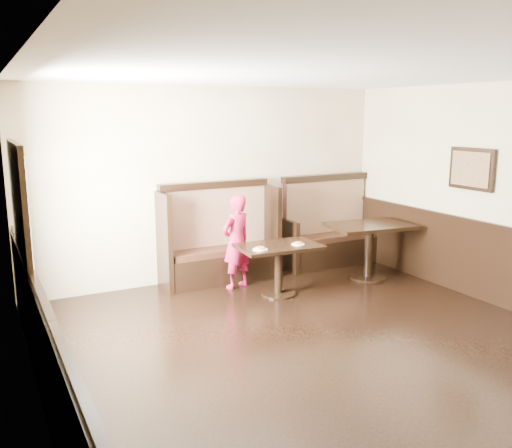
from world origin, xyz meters
TOP-DOWN VIEW (x-y plane):
  - ground at (0.00, 0.00)m, footprint 7.00×7.00m
  - room_shell at (-0.30, 0.28)m, footprint 7.00×7.00m
  - booth_main at (0.00, 3.30)m, footprint 1.75×0.72m
  - booth_neighbor at (1.95, 3.29)m, footprint 1.65×0.72m
  - table_main at (0.44, 2.31)m, footprint 1.13×0.76m
  - table_neighbor at (2.01, 2.34)m, footprint 1.27×0.92m
  - child at (0.08, 2.86)m, footprint 0.56×0.46m
  - pizza_plate_left at (0.10, 2.19)m, footprint 0.20×0.20m
  - pizza_plate_right at (0.68, 2.21)m, footprint 0.18×0.18m

SIDE VIEW (x-z plane):
  - ground at x=0.00m, z-range 0.00..0.00m
  - booth_neighbor at x=1.95m, z-range -0.24..1.21m
  - booth_main at x=0.00m, z-range -0.20..1.25m
  - table_main at x=0.44m, z-range 0.18..0.88m
  - table_neighbor at x=2.01m, z-range 0.20..1.02m
  - child at x=0.08m, z-range 0.00..1.32m
  - room_shell at x=-0.30m, z-range -2.83..4.17m
  - pizza_plate_right at x=0.68m, z-range 0.69..0.72m
  - pizza_plate_left at x=0.10m, z-range 0.69..0.73m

